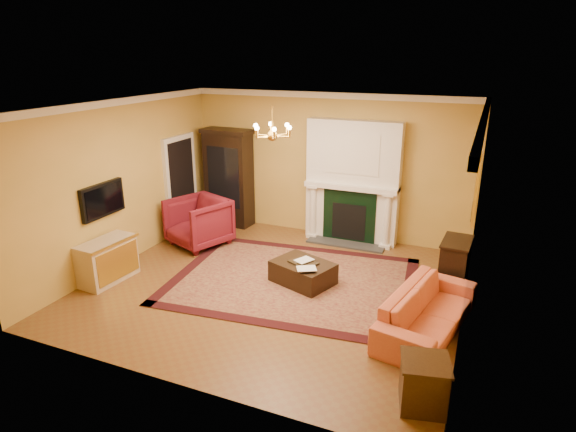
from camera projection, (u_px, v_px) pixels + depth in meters
The scene contains 26 objects.
floor at pixel (274, 287), 8.14m from camera, with size 6.00×5.50×0.02m, color brown.
ceiling at pixel (272, 105), 7.16m from camera, with size 6.00×5.50×0.02m, color white.
wall_back at pixel (328, 166), 10.06m from camera, with size 6.00×0.02×3.00m, color gold.
wall_front at pixel (169, 271), 5.24m from camera, with size 6.00×0.02×3.00m, color gold.
wall_left at pixel (123, 183), 8.75m from camera, with size 0.02×5.50×3.00m, color gold.
wall_right at pixel (474, 227), 6.55m from camera, with size 0.02×5.50×3.00m, color gold.
fireplace at pixel (352, 185), 9.77m from camera, with size 1.90×0.70×2.50m.
crown_molding at pixel (296, 104), 8.02m from camera, with size 6.00×5.50×0.12m.
doorway at pixel (181, 185), 10.36m from camera, with size 0.08×1.05×2.10m.
tv_panel at pixel (103, 200), 8.25m from camera, with size 0.09×0.95×0.58m.
gilt_mirror at pixel (477, 190), 7.74m from camera, with size 0.06×0.76×1.05m.
chandelier at pixel (272, 132), 7.29m from camera, with size 0.63×0.55×0.53m.
oriental_rug at pixel (293, 281), 8.32m from camera, with size 4.10×3.08×0.02m, color #4A0F16.
china_cabinet at pixel (229, 180), 10.79m from camera, with size 1.04×0.47×2.07m, color black.
wingback_armchair at pixel (198, 220), 9.72m from camera, with size 1.05×0.98×1.08m, color maroon.
pedestal_table at pixel (206, 221), 10.16m from camera, with size 0.36×0.36×0.64m.
commode at pixel (107, 261), 8.24m from camera, with size 0.47×0.99×0.74m, color #C6B191.
coral_sofa at pixel (428, 304), 6.73m from camera, with size 2.11×0.62×0.83m, color #C8613F.
end_table at pixel (423, 385), 5.31m from camera, with size 0.48×0.48×0.56m, color #35220E.
console_table at pixel (454, 265), 7.99m from camera, with size 0.41×0.73×0.81m, color black.
leather_ottoman at pixel (303, 272), 8.19m from camera, with size 0.98×0.71×0.36m, color black.
ottoman_tray at pixel (303, 263), 8.10m from camera, with size 0.44×0.34×0.03m, color black.
book_a at pixel (300, 251), 8.15m from camera, with size 0.22×0.03×0.30m, color gray.
book_b at pixel (306, 258), 7.87m from camera, with size 0.23×0.02×0.31m, color gray.
topiary_left at pixel (321, 170), 9.90m from camera, with size 0.15×0.15×0.40m.
topiary_right at pixel (380, 175), 9.44m from camera, with size 0.16×0.16×0.43m.
Camera 1 is at (3.05, -6.65, 3.77)m, focal length 30.00 mm.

